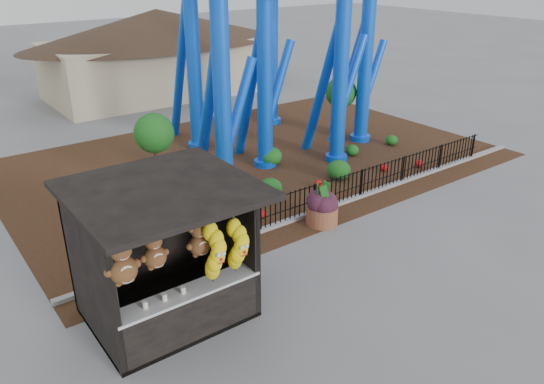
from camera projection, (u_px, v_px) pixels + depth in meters
ground at (307, 291)px, 12.48m from camera, size 120.00×120.00×0.00m
mulch_bed at (253, 159)px, 20.52m from camera, size 18.00×12.00×0.02m
curb at (343, 202)px, 16.83m from camera, size 18.00×0.18×0.12m
prize_booth at (168, 259)px, 10.87m from camera, size 3.50×3.40×3.12m
picket_fence at (364, 183)px, 17.14m from camera, size 12.20×0.06×1.00m
terracotta_planter at (322, 215)px, 15.49m from camera, size 1.09×1.09×0.57m
planter_foliage at (323, 196)px, 15.25m from camera, size 0.70×0.70×0.64m
potted_plant at (318, 205)px, 15.73m from camera, size 0.94×0.85×0.92m
landscaping at (309, 166)px, 19.01m from camera, size 8.69×4.07×0.68m
pavilion at (158, 38)px, 29.15m from camera, size 15.00×15.00×4.80m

